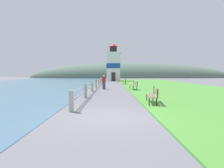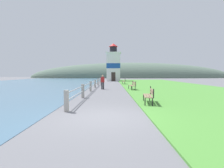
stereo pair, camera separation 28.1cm
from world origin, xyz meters
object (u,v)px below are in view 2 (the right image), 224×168
Objects in this scene: park_bench_near at (150,95)px; park_bench_far at (125,81)px; lighthouse at (114,65)px; park_bench_midway at (133,85)px; person_strolling at (103,82)px.

park_bench_far is at bearing -81.85° from park_bench_near.
lighthouse is (-1.64, 12.54, 3.15)m from park_bench_far.
park_bench_far is 13.03m from lighthouse.
park_bench_midway is 3.28m from person_strolling.
park_bench_near is 30.77m from lighthouse.
park_bench_near is 18.02m from park_bench_far.
person_strolling is (-2.95, -8.88, 0.31)m from park_bench_far.
person_strolling is (-3.11, 9.14, 0.31)m from park_bench_near.
park_bench_near and park_bench_far have the same top height.
park_bench_midway is at bearing -82.69° from park_bench_near.
park_bench_far is (-0.20, 9.72, 0.00)m from park_bench_midway.
person_strolling reaches higher than park_bench_midway.
park_bench_far is 9.37m from person_strolling.
park_bench_near is 0.22× the size of lighthouse.
lighthouse is at bearing -89.79° from park_bench_midway.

